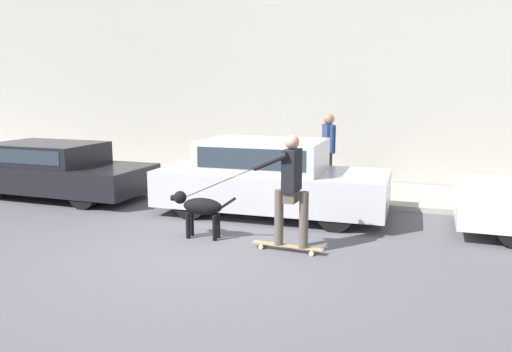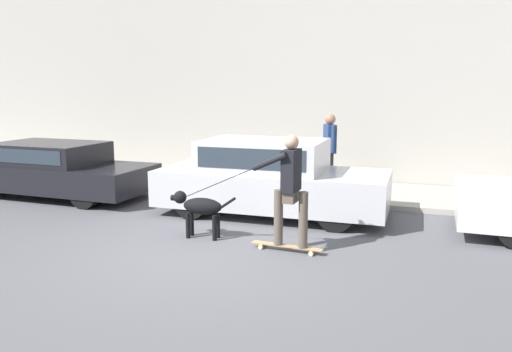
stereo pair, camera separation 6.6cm
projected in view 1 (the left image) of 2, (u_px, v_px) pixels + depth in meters
name	position (u px, v px, depth m)	size (l,w,h in m)	color
ground_plane	(206.00, 253.00, 7.12)	(36.00, 36.00, 0.00)	#545459
back_wall	(305.00, 62.00, 12.24)	(32.00, 0.30, 5.91)	#ADA89E
sidewalk_curb	(290.00, 188.00, 11.46)	(30.00, 2.43, 0.11)	#A39E93
parked_car_0	(53.00, 170.00, 10.78)	(4.26, 1.78, 1.17)	black
parked_car_1	(269.00, 179.00, 9.22)	(4.23, 1.80, 1.39)	black
dog	(199.00, 207.00, 7.79)	(1.08, 0.29, 0.73)	black
skateboarder	(291.00, 186.00, 7.05)	(2.34, 0.54, 1.69)	beige
pedestrian_with_bag	(328.00, 148.00, 10.86)	(0.40, 0.62, 1.68)	#28282D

